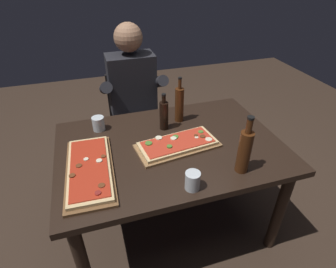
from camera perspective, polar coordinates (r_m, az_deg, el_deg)
The scene contains 11 objects.
ground_plane at distance 2.24m, azimuth 0.40°, elevation -17.78°, with size 6.40×6.40×0.00m, color #38281E.
dining_table at distance 1.78m, azimuth 0.48°, elevation -4.74°, with size 1.40×0.96×0.74m.
pizza_rectangular_front at distance 1.70m, azimuth 2.04°, elevation -2.17°, with size 0.54×0.30×0.05m.
pizza_rectangular_left at distance 1.57m, azimuth -16.09°, elevation -7.03°, with size 0.28×0.61×0.05m.
wine_bottle_dark at distance 1.92m, azimuth 2.39°, elevation 6.26°, with size 0.06×0.06×0.33m.
oil_bottle_amber at distance 1.83m, azimuth -0.85°, elevation 4.03°, with size 0.06×0.06×0.26m.
vinegar_bottle_green at distance 1.51m, azimuth 15.72°, elevation -3.29°, with size 0.07×0.07×0.34m.
tumbler_near_camera at distance 1.91m, azimuth -14.32°, elevation 1.97°, with size 0.08×0.08×0.10m.
tumbler_far_side at distance 1.41m, azimuth 5.15°, elevation -9.89°, with size 0.08×0.08×0.10m.
diner_chair at distance 2.55m, azimuth -7.31°, elevation 3.59°, with size 0.44×0.44×0.87m.
seated_diner at distance 2.32m, azimuth -7.18°, elevation 7.64°, with size 0.53×0.41×1.33m.
Camera 1 is at (-0.43, -1.33, 1.75)m, focal length 29.15 mm.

